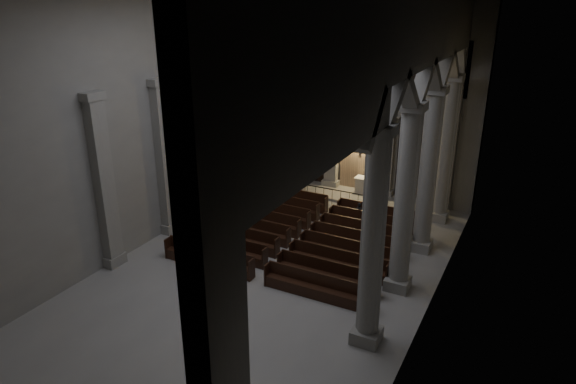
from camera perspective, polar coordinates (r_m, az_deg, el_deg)
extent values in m
plane|color=#A5A29C|center=(23.36, -2.25, -9.09)|extent=(24.00, 24.00, 0.00)
cube|color=gray|center=(31.68, 8.50, 10.48)|extent=(14.00, 0.10, 12.00)
cube|color=gray|center=(25.09, -16.62, 7.02)|extent=(0.10, 24.00, 12.00)
cube|color=gray|center=(18.67, 16.56, 2.27)|extent=(0.10, 24.00, 12.00)
cube|color=gray|center=(33.95, -0.72, 6.58)|extent=(0.80, 0.50, 6.40)
cube|color=gray|center=(34.81, -0.70, 1.88)|extent=(1.05, 0.70, 0.50)
cube|color=gray|center=(33.47, -0.74, 10.14)|extent=(1.00, 0.65, 0.35)
cube|color=gray|center=(32.47, 4.93, 5.82)|extent=(0.80, 0.50, 6.40)
cube|color=gray|center=(33.37, 4.77, 0.93)|extent=(1.05, 0.70, 0.50)
cube|color=gray|center=(31.97, 5.05, 9.54)|extent=(1.00, 0.65, 0.35)
cube|color=gray|center=(31.33, 11.03, 4.93)|extent=(0.80, 0.50, 6.40)
cube|color=gray|center=(32.27, 10.67, -0.10)|extent=(1.05, 0.70, 0.50)
cube|color=gray|center=(30.81, 11.31, 8.77)|extent=(1.00, 0.65, 0.35)
cube|color=gray|center=(30.58, 17.49, 3.93)|extent=(0.80, 0.50, 6.40)
cube|color=gray|center=(31.54, 16.91, -1.19)|extent=(1.05, 0.70, 0.50)
cube|color=gray|center=(30.05, 17.94, 7.84)|extent=(1.00, 0.65, 0.35)
cube|color=black|center=(33.40, 2.31, 6.85)|extent=(2.60, 0.15, 7.00)
cube|color=#997C62|center=(32.09, 8.17, 6.05)|extent=(2.60, 0.15, 7.00)
cube|color=black|center=(31.16, 14.43, 5.13)|extent=(2.60, 0.15, 7.00)
cube|color=black|center=(30.91, 8.38, 13.98)|extent=(12.00, 0.50, 3.00)
cube|color=gray|center=(34.02, -1.94, 8.85)|extent=(1.60, 0.50, 9.00)
cube|color=gray|center=(30.13, 19.26, 6.05)|extent=(1.60, 0.50, 9.00)
cube|color=gray|center=(30.70, 8.64, 18.61)|extent=(14.00, 0.50, 3.00)
plane|color=#F0C16C|center=(32.07, 8.15, 6.04)|extent=(1.50, 0.00, 1.50)
cube|color=brown|center=(31.98, 8.09, 6.01)|extent=(0.13, 0.08, 1.80)
cube|color=brown|center=(31.90, 8.13, 6.61)|extent=(1.10, 0.08, 0.13)
cube|color=tan|center=(31.94, 8.05, 5.89)|extent=(0.26, 0.10, 0.60)
sphere|color=tan|center=(31.84, 8.09, 6.59)|extent=(0.17, 0.17, 0.17)
cylinder|color=tan|center=(31.93, 7.64, 6.60)|extent=(0.45, 0.08, 0.08)
cylinder|color=tan|center=(31.77, 8.53, 6.47)|extent=(0.45, 0.08, 0.08)
cube|color=gray|center=(29.70, 16.33, -2.54)|extent=(1.00, 1.00, 0.50)
cylinder|color=gray|center=(28.45, 17.10, 4.40)|extent=(0.70, 0.70, 7.50)
cube|color=gray|center=(27.65, 17.97, 12.05)|extent=(0.95, 0.95, 0.35)
cube|color=gray|center=(26.11, 14.50, -5.72)|extent=(1.00, 1.00, 0.50)
cylinder|color=gray|center=(24.69, 15.29, 2.08)|extent=(0.70, 0.70, 7.50)
cube|color=gray|center=(23.76, 16.19, 10.88)|extent=(0.95, 0.95, 0.35)
cube|color=gray|center=(22.67, 12.07, -9.87)|extent=(1.00, 1.00, 0.50)
cylinder|color=gray|center=(21.02, 12.84, -1.07)|extent=(0.70, 0.70, 7.50)
cube|color=gray|center=(19.91, 13.75, 9.24)|extent=(0.95, 0.95, 0.35)
cube|color=gray|center=(19.45, 8.70, -15.43)|extent=(1.00, 1.00, 0.50)
cylinder|color=gray|center=(17.49, 9.37, -5.51)|extent=(0.70, 0.70, 7.50)
cube|color=gray|center=(16.15, 10.19, 6.79)|extent=(0.95, 0.95, 0.35)
cube|color=gray|center=(18.10, 13.29, 16.95)|extent=(0.55, 24.00, 2.80)
cube|color=gray|center=(30.11, 17.93, 6.39)|extent=(0.55, 1.20, 9.20)
cube|color=gray|center=(33.81, -4.31, 1.22)|extent=(0.60, 1.00, 0.50)
cube|color=gray|center=(32.72, -4.49, 7.40)|extent=(0.50, 0.80, 7.50)
cube|color=gray|center=(32.03, -4.70, 14.11)|extent=(0.60, 1.00, 0.35)
cube|color=gray|center=(30.72, -8.20, -1.06)|extent=(0.60, 1.00, 0.50)
cube|color=gray|center=(29.51, -8.57, 5.70)|extent=(0.50, 0.80, 7.50)
cube|color=gray|center=(28.74, -9.00, 13.11)|extent=(0.60, 1.00, 0.35)
cube|color=gray|center=(27.85, -12.92, -3.81)|extent=(0.60, 1.00, 0.50)
cube|color=gray|center=(26.52, -13.58, 3.55)|extent=(0.50, 0.80, 7.50)
cube|color=gray|center=(25.65, -14.33, 11.77)|extent=(0.60, 1.00, 0.35)
cube|color=gray|center=(25.29, -18.71, -7.13)|extent=(0.60, 1.00, 0.50)
cube|color=gray|center=(23.82, -19.75, 0.86)|extent=(0.50, 0.80, 7.50)
cube|color=gray|center=(22.85, -20.95, 9.94)|extent=(0.60, 1.00, 0.35)
cube|color=gray|center=(32.04, 7.10, -0.37)|extent=(8.50, 2.60, 0.15)
cube|color=#B8B1A2|center=(32.13, 9.14, 0.62)|extent=(1.79, 0.70, 0.95)
cube|color=white|center=(31.96, 9.19, 1.45)|extent=(1.94, 0.78, 0.04)
cube|color=black|center=(30.03, 5.90, 0.12)|extent=(5.39, 0.05, 0.05)
cube|color=black|center=(31.21, 1.27, 0.10)|extent=(0.09, 0.09, 1.08)
cube|color=black|center=(29.42, 10.73, -1.63)|extent=(0.09, 0.09, 1.08)
cylinder|color=black|center=(31.01, 2.16, -0.12)|extent=(0.02, 0.02, 0.99)
cylinder|color=black|center=(30.80, 3.07, -0.28)|extent=(0.02, 0.02, 0.99)
cylinder|color=black|center=(30.60, 3.99, -0.45)|extent=(0.02, 0.02, 0.99)
cylinder|color=black|center=(30.41, 4.92, -0.62)|extent=(0.02, 0.02, 0.99)
cylinder|color=black|center=(30.22, 5.86, -0.80)|extent=(0.02, 0.02, 0.99)
cylinder|color=black|center=(30.05, 6.81, -0.97)|extent=(0.02, 0.02, 0.99)
cylinder|color=black|center=(29.88, 7.78, -1.15)|extent=(0.02, 0.02, 0.99)
cylinder|color=black|center=(29.72, 8.75, -1.33)|extent=(0.02, 0.02, 0.99)
cylinder|color=black|center=(29.58, 9.73, -1.51)|extent=(0.02, 0.02, 0.99)
cylinder|color=#A37532|center=(31.61, 1.88, -0.62)|extent=(0.26, 0.26, 0.05)
cylinder|color=#A37532|center=(31.39, 1.90, 0.42)|extent=(0.04, 0.04, 1.23)
cylinder|color=#A37532|center=(31.17, 1.91, 1.48)|extent=(0.13, 0.13, 0.02)
cylinder|color=#F0E6CA|center=(31.14, 1.91, 1.67)|extent=(0.05, 0.05, 0.21)
sphere|color=#F1BC54|center=(31.09, 1.92, 1.89)|extent=(0.05, 0.05, 0.05)
cylinder|color=#A37532|center=(29.59, 12.21, -2.69)|extent=(0.27, 0.27, 0.06)
cylinder|color=#A37532|center=(29.34, 12.31, -1.55)|extent=(0.04, 0.04, 1.28)
cylinder|color=#A37532|center=(29.11, 12.41, -0.39)|extent=(0.13, 0.13, 0.02)
cylinder|color=#F0E6CA|center=(29.07, 12.43, -0.17)|extent=(0.05, 0.05, 0.22)
sphere|color=#F1BC54|center=(29.02, 12.45, 0.07)|extent=(0.05, 0.05, 0.05)
cube|color=black|center=(30.30, 0.23, -1.15)|extent=(4.62, 0.44, 0.49)
cube|color=black|center=(30.27, 0.41, -0.11)|extent=(4.62, 0.08, 0.55)
cube|color=black|center=(31.25, -3.54, 0.01)|extent=(0.07, 0.49, 0.99)
cube|color=black|center=(29.30, 4.25, -1.49)|extent=(0.07, 0.49, 0.99)
cube|color=black|center=(28.45, 9.97, -3.04)|extent=(4.62, 0.44, 0.49)
cube|color=black|center=(28.43, 10.17, -1.92)|extent=(4.62, 0.08, 0.55)
cube|color=black|center=(29.03, 5.67, -1.76)|extent=(0.07, 0.49, 0.99)
cube|color=black|center=(27.84, 14.52, -3.42)|extent=(0.07, 0.49, 0.99)
cube|color=black|center=(29.34, -0.81, -1.93)|extent=(4.62, 0.44, 0.49)
cube|color=black|center=(29.31, -0.63, -0.85)|extent=(4.62, 0.08, 0.55)
cube|color=black|center=(30.32, -4.67, -0.70)|extent=(0.07, 0.49, 0.99)
cube|color=black|center=(28.31, 3.31, -2.31)|extent=(0.07, 0.49, 0.99)
cube|color=black|center=(27.43, 9.21, -3.94)|extent=(4.62, 0.44, 0.49)
cube|color=black|center=(27.39, 9.42, -2.78)|extent=(4.62, 0.08, 0.55)
cube|color=black|center=(28.03, 4.77, -2.60)|extent=(0.07, 0.49, 0.99)
cube|color=black|center=(26.80, 13.93, -4.36)|extent=(0.07, 0.49, 0.99)
cube|color=black|center=(28.40, -1.93, -2.75)|extent=(4.62, 0.44, 0.49)
cube|color=black|center=(28.36, -1.74, -1.64)|extent=(4.62, 0.08, 0.55)
cube|color=black|center=(29.41, -5.87, -1.46)|extent=(0.07, 0.49, 0.99)
cube|color=black|center=(27.34, 2.30, -3.18)|extent=(0.07, 0.49, 0.99)
cube|color=black|center=(26.42, 8.40, -4.91)|extent=(4.62, 0.44, 0.49)
cube|color=black|center=(26.38, 8.61, -3.71)|extent=(4.62, 0.08, 0.55)
cube|color=black|center=(27.05, 3.81, -3.49)|extent=(0.07, 0.49, 0.99)
cube|color=black|center=(25.76, 13.28, -5.38)|extent=(0.07, 0.49, 0.99)
cube|color=black|center=(27.48, -3.12, -3.63)|extent=(4.62, 0.44, 0.49)
cube|color=black|center=(27.42, -2.92, -2.48)|extent=(4.62, 0.08, 0.55)
cube|color=black|center=(28.52, -7.14, -2.26)|extent=(0.07, 0.49, 0.99)
cube|color=black|center=(26.38, 1.22, -4.12)|extent=(0.07, 0.49, 0.99)
cube|color=black|center=(25.42, 7.51, -5.96)|extent=(4.62, 0.44, 0.49)
cube|color=black|center=(25.37, 7.73, -4.71)|extent=(4.62, 0.08, 0.55)
cube|color=black|center=(26.08, 2.77, -4.45)|extent=(0.07, 0.49, 0.99)
cube|color=black|center=(24.74, 12.58, -6.48)|extent=(0.07, 0.49, 0.99)
cube|color=black|center=(26.57, -4.39, -4.57)|extent=(4.62, 0.44, 0.49)
cube|color=black|center=(26.51, -4.19, -3.38)|extent=(4.62, 0.08, 0.55)
cube|color=black|center=(27.65, -8.50, -3.12)|extent=(0.07, 0.49, 0.99)
cube|color=black|center=(25.43, 0.05, -5.12)|extent=(0.07, 0.49, 0.99)
cube|color=black|center=(24.44, 6.55, -7.08)|extent=(4.62, 0.44, 0.49)
cube|color=black|center=(24.38, 6.78, -5.79)|extent=(4.62, 0.08, 0.55)
cube|color=black|center=(25.12, 1.65, -5.48)|extent=(0.07, 0.49, 0.99)
cube|color=black|center=(23.73, 11.82, -7.67)|extent=(0.07, 0.49, 0.99)
cube|color=black|center=(25.69, -5.76, -5.57)|extent=(4.62, 0.44, 0.49)
cube|color=black|center=(25.62, -5.55, -4.34)|extent=(4.62, 0.08, 0.55)
cube|color=black|center=(26.80, -9.94, -4.02)|extent=(0.07, 0.49, 0.99)
cube|color=black|center=(24.51, -1.21, -6.20)|extent=(0.07, 0.49, 0.99)
cube|color=black|center=(23.48, 5.51, -8.30)|extent=(4.62, 0.44, 0.49)
cube|color=black|center=(23.40, 5.75, -6.96)|extent=(4.62, 0.08, 0.55)
cube|color=black|center=(24.19, 0.43, -6.59)|extent=(0.07, 0.49, 0.99)
cube|color=black|center=(22.74, 10.99, -8.97)|extent=(0.07, 0.49, 0.99)
cube|color=black|center=(24.83, -7.23, -6.64)|extent=(4.62, 0.44, 0.49)
cube|color=black|center=(24.75, -7.01, -5.37)|extent=(4.62, 0.08, 0.55)
cube|color=black|center=(25.98, -11.49, -4.98)|extent=(0.07, 0.49, 0.99)
cube|color=black|center=(23.61, -2.58, -7.36)|extent=(0.07, 0.49, 0.99)
cube|color=black|center=(22.54, 4.37, -9.62)|extent=(4.62, 0.44, 0.49)
cube|color=black|center=(22.45, 4.62, -8.23)|extent=(4.62, 0.08, 0.55)
cube|color=black|center=(23.27, -0.89, -7.79)|extent=(0.07, 0.49, 0.99)
cube|color=black|center=(21.77, 10.07, -10.38)|extent=(0.07, 0.49, 0.99)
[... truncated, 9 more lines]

